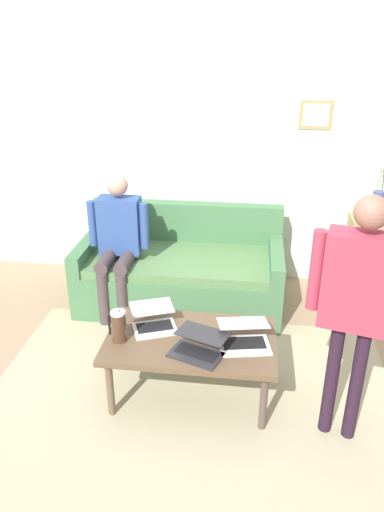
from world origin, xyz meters
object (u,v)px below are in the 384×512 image
Objects in this scene: laptop_center at (244,337)px; person_seated at (118,237)px; laptop_right at (198,347)px; coffee_table at (191,344)px; french_press at (119,326)px; flower_vase at (378,202)px; person_standing at (358,294)px; couch at (181,272)px; side_shelf at (368,259)px; laptop_left at (154,321)px.

person_seated is (1.16, -1.12, 0.20)m from laptop_center.
laptop_center is at bearing -154.36° from laptop_right.
french_press is (0.48, 0.09, 0.16)m from coffee_table.
laptop_center is (-0.36, 0.01, 0.10)m from coffee_table.
person_standing reaches higher than flower_vase.
couch reaches higher than side_shelf.
side_shelf is 1.73× the size of flower_vase.
french_press is 1.25m from person_seated.
laptop_center is 2.04m from flower_vase.
laptop_center is 1.98m from side_shelf.
french_press is 2.61m from side_shelf.
person_standing is at bearing 128.47° from couch.
flower_vase is at bearing -125.10° from laptop_center.
flower_vase is (-1.98, -1.69, 0.40)m from french_press.
laptop_center is 0.85m from person_standing.
french_press is 2.63m from flower_vase.
laptop_center is at bearing 177.63° from coffee_table.
laptop_left is 1.42m from person_standing.
coffee_table is at bearing -2.37° from laptop_center.
laptop_right is 2.27m from side_shelf.
person_standing reaches higher than couch.
laptop_center is 0.81× the size of flower_vase.
couch is 1.92m from flower_vase.
french_press is at bearing 105.09° from person_seated.
french_press is (0.55, -0.07, 0.07)m from laptop_right.
person_standing reaches higher than laptop_left.
coffee_table is (-0.27, 1.34, 0.13)m from couch.
side_shelf reaches higher than french_press.
side_shelf is 0.52× the size of person_standing.
person_standing reaches higher than side_shelf.
couch reaches higher than french_press.
french_press reaches higher than laptop_left.
coffee_table is 2.20m from side_shelf.
laptop_right is at bearing 142.72° from laptop_left.
person_standing is 1.27× the size of person_seated.
person_seated is (0.32, -1.20, 0.13)m from french_press.
side_shelf reaches higher than coffee_table.
flower_vase reaches higher than french_press.
laptop_left is at bearing 40.03° from flower_vase.
person_standing is at bearing 174.20° from laptop_right.
person_seated is at bearing 23.08° from couch.
laptop_left is 1.14m from person_seated.
flower_vase is (-1.77, -0.27, 0.69)m from couch.
person_standing is (0.51, 1.85, 0.62)m from side_shelf.
couch is 2.15m from person_standing.
flower_vase is 0.30× the size of person_standing.
person_standing reaches higher than french_press.
laptop_left is at bearing -15.77° from person_standing.
person_seated reaches higher than french_press.
person_standing reaches higher than laptop_center.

